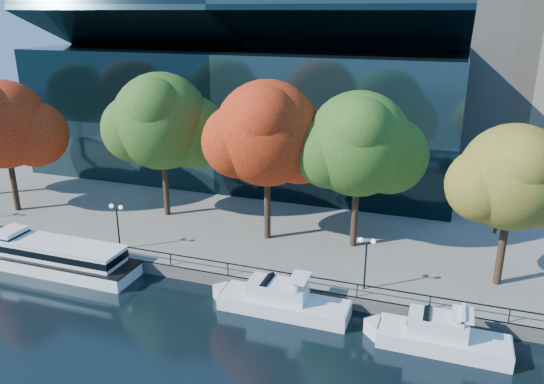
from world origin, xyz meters
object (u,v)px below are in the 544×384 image
at_px(lamp_2, 366,252).
at_px(tree_3, 269,136).
at_px(cruiser_far, 437,335).
at_px(tree_5, 515,180).
at_px(tree_4, 360,146).
at_px(tour_boat, 51,255).
at_px(cruiser_near, 278,299).
at_px(tree_1, 5,126).
at_px(tree_2, 163,124).
at_px(lamp_1, 117,216).

bearing_deg(lamp_2, tree_3, 146.75).
relative_size(cruiser_far, tree_5, 0.75).
relative_size(tree_4, lamp_2, 3.31).
xyz_separation_m(tour_boat, tree_5, (34.59, 7.43, 7.87)).
relative_size(tour_boat, tree_3, 1.13).
relative_size(cruiser_near, tree_1, 0.78).
relative_size(cruiser_near, tree_5, 0.85).
xyz_separation_m(tour_boat, tree_3, (15.63, 9.69, 9.07)).
bearing_deg(cruiser_far, cruiser_near, 175.52).
relative_size(cruiser_near, tree_3, 0.73).
xyz_separation_m(tree_4, lamp_2, (2.02, -7.16, -5.88)).
relative_size(tree_2, tree_3, 1.00).
bearing_deg(cruiser_near, tree_1, 165.55).
xyz_separation_m(tree_4, lamp_1, (-18.87, -7.16, -5.88)).
xyz_separation_m(tree_1, lamp_1, (15.13, -4.49, -5.68)).
bearing_deg(lamp_2, tree_1, 172.89).
height_order(cruiser_near, tree_2, tree_2).
xyz_separation_m(tree_4, tree_5, (11.40, -3.13, -0.71)).
relative_size(cruiser_near, tree_2, 0.74).
distance_m(cruiser_far, tree_3, 20.56).
bearing_deg(tree_1, lamp_1, -16.53).
height_order(cruiser_far, tree_2, tree_2).
distance_m(tree_3, lamp_1, 14.42).
bearing_deg(tree_2, tree_3, -10.45).
height_order(tour_boat, tree_5, tree_5).
distance_m(tree_1, tree_5, 45.41).
distance_m(tour_boat, lamp_2, 25.58).
bearing_deg(tree_4, lamp_2, -74.22).
relative_size(cruiser_far, tree_1, 0.69).
bearing_deg(cruiser_far, tree_3, 144.88).
height_order(tree_5, lamp_2, tree_5).
bearing_deg(lamp_1, tree_4, 20.76).
distance_m(tree_4, lamp_1, 21.02).
distance_m(cruiser_far, tree_4, 16.24).
relative_size(tour_boat, lamp_2, 3.94).
bearing_deg(tree_2, tree_5, -8.16).
distance_m(tree_3, tree_4, 7.63).
height_order(tree_2, lamp_2, tree_2).
bearing_deg(tree_4, tree_5, -15.33).
height_order(tree_1, lamp_2, tree_1).
bearing_deg(lamp_1, tree_5, 7.58).
xyz_separation_m(cruiser_near, cruiser_far, (10.84, -0.85, 0.02)).
height_order(tour_boat, tree_3, tree_3).
bearing_deg(tour_boat, tree_4, 24.48).
bearing_deg(tree_5, tree_1, 179.42).
bearing_deg(cruiser_far, tree_5, 64.09).
height_order(tree_3, lamp_2, tree_3).
distance_m(tree_3, tree_5, 19.14).
xyz_separation_m(tree_2, lamp_1, (0.02, -8.38, -6.22)).
relative_size(tree_2, lamp_2, 3.47).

